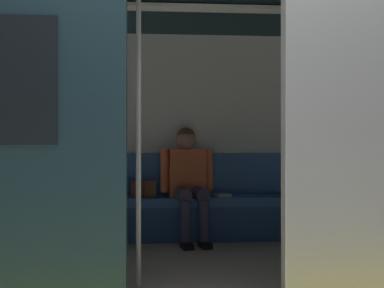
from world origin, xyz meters
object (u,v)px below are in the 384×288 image
at_px(train_car, 183,82).
at_px(book, 221,195).
at_px(bench_seat, 184,207).
at_px(handbag, 144,189).
at_px(grab_pole_door, 139,130).
at_px(person_seated, 188,176).

height_order(train_car, book, train_car).
xyz_separation_m(train_car, book, (-0.46, -1.02, -1.06)).
bearing_deg(bench_seat, handbag, -3.78).
relative_size(handbag, grab_pole_door, 0.12).
height_order(handbag, book, handbag).
height_order(bench_seat, handbag, handbag).
xyz_separation_m(person_seated, book, (-0.36, -0.10, -0.21)).
bearing_deg(book, person_seated, -1.48).
xyz_separation_m(person_seated, handbag, (0.46, -0.08, -0.14)).
distance_m(train_car, bench_seat, 1.52).
bearing_deg(person_seated, grab_pole_door, 73.78).
xyz_separation_m(bench_seat, book, (-0.39, -0.05, 0.12)).
bearing_deg(train_car, handbag, -70.48).
xyz_separation_m(bench_seat, handbag, (0.42, -0.03, 0.19)).
bearing_deg(bench_seat, train_car, 86.08).
height_order(person_seated, grab_pole_door, grab_pole_door).
bearing_deg(handbag, book, -178.22).
xyz_separation_m(book, grab_pole_door, (0.82, 1.70, 0.63)).
distance_m(bench_seat, person_seated, 0.33).
distance_m(train_car, person_seated, 1.25).
distance_m(train_car, handbag, 1.44).
bearing_deg(train_car, grab_pole_door, 62.40).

